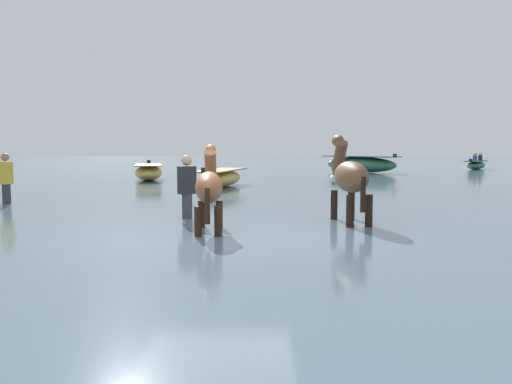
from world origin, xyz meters
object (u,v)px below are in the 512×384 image
at_px(person_onlooker_right, 187,194).
at_px(horse_trailing_bay, 350,179).
at_px(boat_distant_west, 221,178).
at_px(boat_near_starboard, 476,165).
at_px(boat_distant_east, 361,164).
at_px(person_spectator_far, 6,185).
at_px(horse_lead_chestnut, 209,190).
at_px(channel_buoy, 334,179).
at_px(boat_mid_channel, 149,172).

bearing_deg(person_onlooker_right, horse_trailing_bay, -9.42).
bearing_deg(horse_trailing_bay, boat_distant_west, 110.24).
height_order(boat_near_starboard, boat_distant_east, boat_distant_east).
height_order(horse_trailing_bay, person_spectator_far, horse_trailing_bay).
xyz_separation_m(horse_lead_chestnut, channel_buoy, (3.50, 10.64, -0.52)).
bearing_deg(boat_distant_east, person_spectator_far, -127.69).
distance_m(horse_trailing_bay, boat_mid_channel, 13.13).
relative_size(horse_lead_chestnut, person_spectator_far, 1.13).
bearing_deg(boat_near_starboard, channel_buoy, -130.51).
bearing_deg(boat_distant_west, person_spectator_far, -133.11).
bearing_deg(person_onlooker_right, boat_distant_east, 69.05).
height_order(horse_trailing_bay, boat_near_starboard, horse_trailing_bay).
distance_m(boat_distant_west, boat_distant_east, 11.47).
xyz_separation_m(boat_distant_west, channel_buoy, (4.01, 1.48, -0.12)).
bearing_deg(horse_lead_chestnut, boat_mid_channel, 106.21).
xyz_separation_m(boat_distant_west, boat_mid_channel, (-3.16, 3.45, 0.02)).
bearing_deg(boat_distant_west, boat_near_starboard, 43.10).
bearing_deg(channel_buoy, boat_distant_west, -159.79).
bearing_deg(boat_near_starboard, horse_trailing_bay, -117.05).
bearing_deg(person_spectator_far, boat_mid_channel, 79.12).
height_order(boat_mid_channel, person_spectator_far, person_spectator_far).
bearing_deg(person_spectator_far, boat_distant_east, 52.31).
distance_m(boat_near_starboard, channel_buoy, 14.93).
bearing_deg(channel_buoy, person_spectator_far, -143.14).
bearing_deg(boat_mid_channel, person_spectator_far, -100.88).
distance_m(horse_lead_chestnut, boat_distant_west, 9.19).
bearing_deg(boat_mid_channel, boat_distant_west, -47.53).
bearing_deg(person_onlooker_right, channel_buoy, 65.86).
xyz_separation_m(person_onlooker_right, channel_buoy, (4.08, 9.11, -0.30)).
xyz_separation_m(person_onlooker_right, person_spectator_far, (-4.73, 2.50, 0.00)).
relative_size(horse_trailing_bay, person_onlooker_right, 1.25).
bearing_deg(person_onlooker_right, person_spectator_far, 152.19).
relative_size(boat_near_starboard, boat_mid_channel, 0.80).
xyz_separation_m(horse_trailing_bay, channel_buoy, (1.01, 9.62, -0.63)).
xyz_separation_m(boat_distant_west, boat_near_starboard, (13.71, 12.83, -0.03)).
bearing_deg(horse_lead_chestnut, channel_buoy, 71.81).
distance_m(boat_distant_west, boat_mid_channel, 4.67).
relative_size(horse_lead_chestnut, boat_distant_west, 0.54).
distance_m(boat_near_starboard, person_onlooker_right, 24.67).
relative_size(horse_lead_chestnut, boat_near_starboard, 0.76).
bearing_deg(boat_near_starboard, horse_lead_chestnut, -120.96).
bearing_deg(boat_near_starboard, person_spectator_far, -135.87).
relative_size(person_onlooker_right, channel_buoy, 2.20).
bearing_deg(horse_lead_chestnut, person_spectator_far, 142.82).
bearing_deg(boat_mid_channel, boat_distant_east, 32.00).
bearing_deg(boat_mid_channel, channel_buoy, -15.39).
relative_size(horse_lead_chestnut, horse_trailing_bay, 0.91).
xyz_separation_m(horse_lead_chestnut, boat_distant_west, (-0.51, 9.17, -0.40)).
bearing_deg(boat_mid_channel, horse_lead_chestnut, -73.79).
bearing_deg(boat_near_starboard, boat_distant_east, -155.08).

